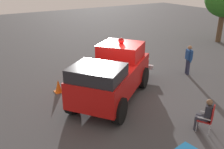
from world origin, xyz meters
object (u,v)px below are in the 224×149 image
object	(u,v)px
lawn_chair_near_truck	(209,117)
traffic_cone	(58,86)
vintage_fire_truck	(114,73)
spectator_standing	(189,58)
spectator_seated	(205,114)

from	to	relation	value
lawn_chair_near_truck	traffic_cone	distance (m)	6.88
vintage_fire_truck	spectator_standing	xyz separation A→B (m)	(-5.09, -0.20, -0.23)
traffic_cone	vintage_fire_truck	bearing A→B (deg)	138.26
vintage_fire_truck	spectator_seated	xyz separation A→B (m)	(-1.34, 4.04, -0.50)
traffic_cone	spectator_standing	bearing A→B (deg)	167.26
spectator_standing	traffic_cone	distance (m)	7.33
lawn_chair_near_truck	spectator_seated	distance (m)	0.17
vintage_fire_truck	lawn_chair_near_truck	size ratio (longest dim) A/B	5.95
vintage_fire_truck	spectator_seated	size ratio (longest dim) A/B	4.70
spectator_seated	spectator_standing	distance (m)	5.67
spectator_standing	traffic_cone	bearing A→B (deg)	-12.74
spectator_seated	spectator_standing	world-z (taller)	spectator_standing
vintage_fire_truck	traffic_cone	world-z (taller)	vintage_fire_truck
vintage_fire_truck	spectator_seated	bearing A→B (deg)	108.31
lawn_chair_near_truck	traffic_cone	size ratio (longest dim) A/B	1.61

